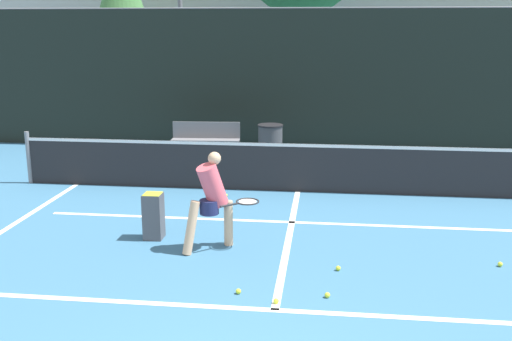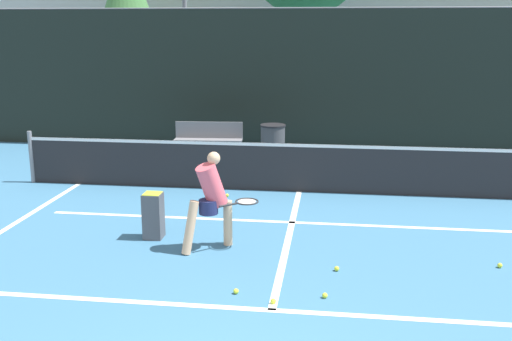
{
  "view_description": "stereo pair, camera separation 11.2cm",
  "coord_description": "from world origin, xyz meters",
  "px_view_note": "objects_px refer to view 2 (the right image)",
  "views": [
    {
      "loc": [
        0.54,
        -3.48,
        3.18
      ],
      "look_at": [
        -0.55,
        5.56,
        0.95
      ],
      "focal_mm": 42.0,
      "sensor_mm": 36.0,
      "label": 1
    },
    {
      "loc": [
        0.65,
        -3.47,
        3.18
      ],
      "look_at": [
        -0.55,
        5.56,
        0.95
      ],
      "focal_mm": 42.0,
      "sensor_mm": 36.0,
      "label": 2
    }
  ],
  "objects_px": {
    "player_practicing": "(212,197)",
    "parked_car": "(169,111)",
    "trash_bin": "(273,143)",
    "ball_hopper": "(153,214)",
    "courtside_bench": "(209,138)"
  },
  "relations": [
    {
      "from": "courtside_bench",
      "to": "player_practicing",
      "type": "bearing_deg",
      "value": -81.11
    },
    {
      "from": "courtside_bench",
      "to": "trash_bin",
      "type": "height_order",
      "value": "trash_bin"
    },
    {
      "from": "player_practicing",
      "to": "courtside_bench",
      "type": "relative_size",
      "value": 0.86
    },
    {
      "from": "ball_hopper",
      "to": "trash_bin",
      "type": "height_order",
      "value": "trash_bin"
    },
    {
      "from": "player_practicing",
      "to": "parked_car",
      "type": "xyz_separation_m",
      "value": [
        -3.27,
        9.4,
        -0.14
      ]
    },
    {
      "from": "player_practicing",
      "to": "parked_car",
      "type": "bearing_deg",
      "value": 68.1
    },
    {
      "from": "ball_hopper",
      "to": "parked_car",
      "type": "height_order",
      "value": "parked_car"
    },
    {
      "from": "ball_hopper",
      "to": "courtside_bench",
      "type": "xyz_separation_m",
      "value": [
        -0.36,
        5.72,
        0.1
      ]
    },
    {
      "from": "ball_hopper",
      "to": "parked_car",
      "type": "distance_m",
      "value": 9.36
    },
    {
      "from": "player_practicing",
      "to": "parked_car",
      "type": "height_order",
      "value": "parked_car"
    },
    {
      "from": "trash_bin",
      "to": "ball_hopper",
      "type": "bearing_deg",
      "value": -102.63
    },
    {
      "from": "player_practicing",
      "to": "ball_hopper",
      "type": "bearing_deg",
      "value": 120.52
    },
    {
      "from": "ball_hopper",
      "to": "trash_bin",
      "type": "distance_m",
      "value": 5.68
    },
    {
      "from": "ball_hopper",
      "to": "trash_bin",
      "type": "xyz_separation_m",
      "value": [
        1.24,
        5.54,
        0.07
      ]
    },
    {
      "from": "parked_car",
      "to": "trash_bin",
      "type": "bearing_deg",
      "value": -45.0
    }
  ]
}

